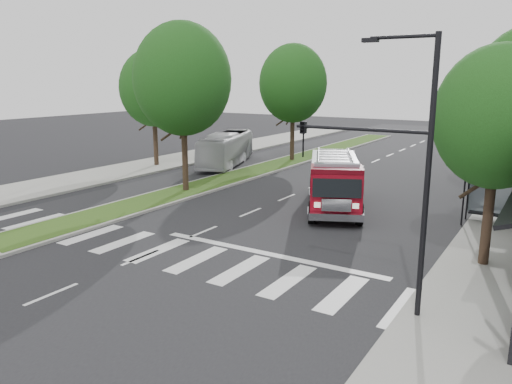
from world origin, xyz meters
TOP-DOWN VIEW (x-y plane):
  - ground at (0.00, 0.00)m, footprint 140.00×140.00m
  - sidewalk_left at (-14.50, 10.00)m, footprint 5.00×80.00m
  - median at (-6.00, 18.00)m, footprint 3.00×50.00m
  - bus_shelter at (11.20, 8.15)m, footprint 3.20×1.60m
  - tree_right_near at (11.50, 2.00)m, footprint 4.40×4.40m
  - tree_median_near at (-6.00, 6.00)m, footprint 5.80×5.80m
  - tree_median_far at (-6.00, 20.00)m, footprint 5.60×5.60m
  - tree_left_mid at (-14.00, 12.00)m, footprint 5.20×5.20m
  - streetlight_right_near at (9.61, -3.50)m, footprint 4.08×0.22m
  - streetlight_right_far at (10.35, 20.00)m, footprint 2.11×0.20m
  - fire_engine at (3.25, 7.31)m, footprint 5.78×8.68m
  - city_bus at (-9.65, 15.55)m, footprint 5.28×9.69m

SIDE VIEW (x-z plane):
  - ground at x=0.00m, z-range 0.00..0.00m
  - sidewalk_left at x=-14.50m, z-range 0.00..0.15m
  - median at x=-6.00m, z-range 0.00..0.16m
  - city_bus at x=-9.65m, z-range 0.00..2.64m
  - fire_engine at x=3.25m, z-range -0.06..2.86m
  - bus_shelter at x=11.20m, z-range 0.73..3.34m
  - streetlight_right_far at x=10.35m, z-range 0.48..8.48m
  - streetlight_right_near at x=9.61m, z-range 0.67..8.67m
  - tree_right_near at x=11.50m, z-range 1.48..9.53m
  - tree_left_mid at x=-14.00m, z-range 1.58..10.74m
  - tree_median_far at x=-6.00m, z-range 1.63..11.35m
  - tree_median_near at x=-6.00m, z-range 1.73..11.89m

